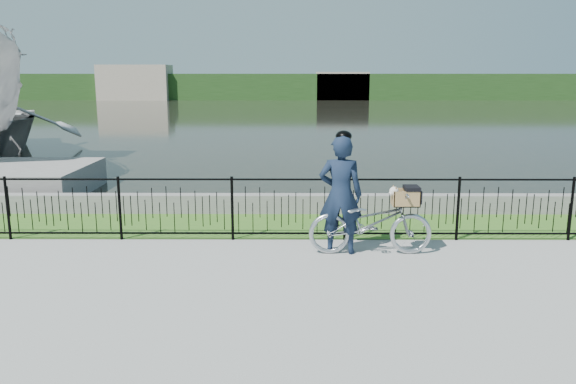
{
  "coord_description": "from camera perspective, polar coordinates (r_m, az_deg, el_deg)",
  "views": [
    {
      "loc": [
        0.04,
        -8.06,
        2.9
      ],
      "look_at": [
        -0.01,
        1.0,
        1.0
      ],
      "focal_mm": 35.0,
      "sensor_mm": 36.0,
      "label": 1
    }
  ],
  "objects": [
    {
      "name": "quay_wall",
      "position": [
        11.97,
        0.1,
        -1.19
      ],
      "size": [
        60.0,
        0.3,
        0.4
      ],
      "primitive_type": "cube",
      "color": "slate",
      "rests_on": "ground"
    },
    {
      "name": "grass_strip",
      "position": [
        11.05,
        0.08,
        -3.35
      ],
      "size": [
        60.0,
        2.0,
        0.01
      ],
      "primitive_type": "cube",
      "color": "#3A661F",
      "rests_on": "ground"
    },
    {
      "name": "ground",
      "position": [
        8.57,
        0.02,
        -7.94
      ],
      "size": [
        120.0,
        120.0,
        0.0
      ],
      "primitive_type": "plane",
      "color": "gray",
      "rests_on": "ground"
    },
    {
      "name": "far_treeline",
      "position": [
        68.08,
        0.28,
        10.66
      ],
      "size": [
        120.0,
        6.0,
        3.0
      ],
      "primitive_type": "cube",
      "color": "#23451A",
      "rests_on": "ground"
    },
    {
      "name": "fence",
      "position": [
        9.94,
        0.06,
        -1.69
      ],
      "size": [
        14.0,
        0.06,
        1.15
      ],
      "primitive_type": null,
      "color": "black",
      "rests_on": "ground"
    },
    {
      "name": "cyclist",
      "position": [
        9.19,
        5.36,
        -0.17
      ],
      "size": [
        0.77,
        0.57,
        2.03
      ],
      "color": "#121D31",
      "rests_on": "ground"
    },
    {
      "name": "water",
      "position": [
        41.17,
        0.25,
        7.8
      ],
      "size": [
        120.0,
        120.0,
        0.0
      ],
      "primitive_type": "plane",
      "color": "black",
      "rests_on": "ground"
    },
    {
      "name": "far_building_left",
      "position": [
        68.49,
        -15.24,
        10.68
      ],
      "size": [
        8.0,
        4.0,
        4.0
      ],
      "primitive_type": "cube",
      "color": "#A19481",
      "rests_on": "ground"
    },
    {
      "name": "far_building_right",
      "position": [
        66.84,
        5.52,
        10.67
      ],
      "size": [
        6.0,
        3.0,
        3.2
      ],
      "primitive_type": "cube",
      "color": "#A19481",
      "rests_on": "ground"
    },
    {
      "name": "bicycle_rig",
      "position": [
        9.29,
        8.42,
        -3.02
      ],
      "size": [
        2.01,
        0.7,
        1.15
      ],
      "color": "#A6ACB2",
      "rests_on": "ground"
    }
  ]
}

